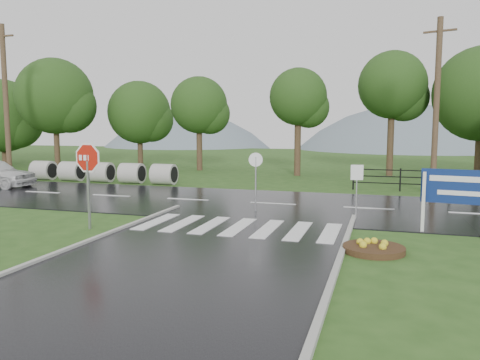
% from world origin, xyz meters
% --- Properties ---
extents(ground, '(120.00, 120.00, 0.00)m').
position_xyz_m(ground, '(0.00, 0.00, 0.00)').
color(ground, '#284C19').
rests_on(ground, ground).
extents(main_road, '(90.00, 8.00, 0.04)m').
position_xyz_m(main_road, '(0.00, 10.00, 0.00)').
color(main_road, black).
rests_on(main_road, ground).
extents(crosswalk, '(6.50, 2.80, 0.02)m').
position_xyz_m(crosswalk, '(0.00, 5.00, 0.06)').
color(crosswalk, silver).
rests_on(crosswalk, ground).
extents(fence_west, '(9.58, 0.08, 1.20)m').
position_xyz_m(fence_west, '(7.75, 16.00, 0.72)').
color(fence_west, black).
rests_on(fence_west, ground).
extents(hills, '(102.00, 48.00, 48.00)m').
position_xyz_m(hills, '(3.49, 65.00, -15.54)').
color(hills, slate).
rests_on(hills, ground).
extents(treeline, '(83.20, 5.20, 10.00)m').
position_xyz_m(treeline, '(1.00, 24.00, 0.00)').
color(treeline, '#1B3B12').
rests_on(treeline, ground).
extents(culvert_pipes, '(9.70, 1.20, 1.20)m').
position_xyz_m(culvert_pipes, '(-11.86, 15.00, 0.60)').
color(culvert_pipes, '#9E9B93').
rests_on(culvert_pipes, ground).
extents(stop_sign, '(1.34, 0.17, 3.02)m').
position_xyz_m(stop_sign, '(-4.68, 3.52, 2.08)').
color(stop_sign, '#939399').
rests_on(stop_sign, ground).
extents(estate_billboard, '(2.32, 0.40, 2.04)m').
position_xyz_m(estate_billboard, '(6.84, 6.17, 1.40)').
color(estate_billboard, silver).
rests_on(estate_billboard, ground).
extents(flower_bed, '(1.64, 1.64, 0.33)m').
position_xyz_m(flower_bed, '(4.34, 3.28, 0.12)').
color(flower_bed, '#332111').
rests_on(flower_bed, ground).
extents(reg_sign_small, '(0.44, 0.12, 2.00)m').
position_xyz_m(reg_sign_small, '(3.62, 7.61, 1.43)').
color(reg_sign_small, '#939399').
rests_on(reg_sign_small, ground).
extents(reg_sign_round, '(0.52, 0.21, 2.35)m').
position_xyz_m(reg_sign_round, '(-0.23, 8.00, 1.48)').
color(reg_sign_round, '#939399').
rests_on(reg_sign_round, ground).
extents(utility_pole_west, '(1.76, 0.33, 9.90)m').
position_xyz_m(utility_pole_west, '(-19.19, 15.50, 5.03)').
color(utility_pole_west, '#473523').
rests_on(utility_pole_west, ground).
extents(utility_pole_east, '(1.50, 0.52, 8.60)m').
position_xyz_m(utility_pole_east, '(6.90, 15.50, 4.37)').
color(utility_pole_east, '#473523').
rests_on(utility_pole_east, ground).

